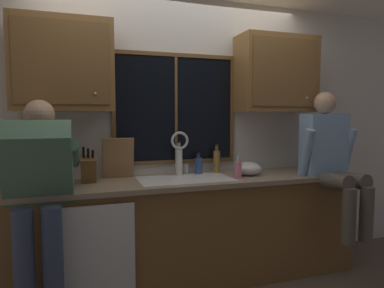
% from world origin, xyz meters
% --- Properties ---
extents(back_wall, '(5.59, 0.12, 2.55)m').
position_xyz_m(back_wall, '(0.00, 0.06, 1.27)').
color(back_wall, silver).
rests_on(back_wall, floor).
extents(window_glass, '(1.10, 0.02, 0.95)m').
position_xyz_m(window_glass, '(0.02, -0.01, 1.52)').
color(window_glass, black).
extents(window_frame_top, '(1.17, 0.02, 0.04)m').
position_xyz_m(window_frame_top, '(0.02, -0.02, 2.02)').
color(window_frame_top, brown).
extents(window_frame_bottom, '(1.17, 0.02, 0.04)m').
position_xyz_m(window_frame_bottom, '(0.02, -0.02, 1.03)').
color(window_frame_bottom, brown).
extents(window_frame_left, '(0.03, 0.02, 0.95)m').
position_xyz_m(window_frame_left, '(-0.55, -0.02, 1.52)').
color(window_frame_left, brown).
extents(window_frame_right, '(0.03, 0.02, 0.95)m').
position_xyz_m(window_frame_right, '(0.58, -0.02, 1.52)').
color(window_frame_right, brown).
extents(window_mullion_center, '(0.02, 0.02, 0.95)m').
position_xyz_m(window_mullion_center, '(0.02, -0.02, 1.52)').
color(window_mullion_center, brown).
extents(lower_cabinet_run, '(3.19, 0.58, 0.88)m').
position_xyz_m(lower_cabinet_run, '(0.00, -0.29, 0.44)').
color(lower_cabinet_run, brown).
rests_on(lower_cabinet_run, floor).
extents(countertop, '(3.25, 0.62, 0.04)m').
position_xyz_m(countertop, '(0.00, -0.31, 0.90)').
color(countertop, gray).
rests_on(countertop, lower_cabinet_run).
extents(dishwasher_front, '(0.60, 0.02, 0.74)m').
position_xyz_m(dishwasher_front, '(-0.77, -0.61, 0.46)').
color(dishwasher_front, white).
extents(upper_cabinet_left, '(0.76, 0.36, 0.72)m').
position_xyz_m(upper_cabinet_left, '(-0.95, -0.17, 1.86)').
color(upper_cabinet_left, olive).
extents(upper_cabinet_right, '(0.76, 0.36, 0.72)m').
position_xyz_m(upper_cabinet_right, '(0.98, -0.17, 1.86)').
color(upper_cabinet_right, olive).
extents(sink, '(0.80, 0.46, 0.21)m').
position_xyz_m(sink, '(0.02, -0.30, 0.82)').
color(sink, silver).
rests_on(sink, lower_cabinet_run).
extents(faucet, '(0.18, 0.09, 0.40)m').
position_xyz_m(faucet, '(0.02, -0.12, 1.17)').
color(faucet, silver).
rests_on(faucet, countertop).
extents(person_standing, '(0.53, 0.68, 1.58)m').
position_xyz_m(person_standing, '(-1.11, -0.62, 0.97)').
color(person_standing, '#384260').
rests_on(person_standing, floor).
extents(person_sitting_on_counter, '(0.54, 0.60, 1.26)m').
position_xyz_m(person_sitting_on_counter, '(1.31, -0.57, 1.10)').
color(person_sitting_on_counter, '#595147').
rests_on(person_sitting_on_counter, countertop).
extents(knife_block, '(0.12, 0.18, 0.32)m').
position_xyz_m(knife_block, '(-0.78, -0.23, 1.03)').
color(knife_block, brown).
rests_on(knife_block, countertop).
extents(cutting_board, '(0.27, 0.09, 0.36)m').
position_xyz_m(cutting_board, '(-0.53, -0.09, 1.10)').
color(cutting_board, '#997047').
rests_on(cutting_board, countertop).
extents(mixing_bowl, '(0.25, 0.25, 0.13)m').
position_xyz_m(mixing_bowl, '(0.63, -0.29, 0.98)').
color(mixing_bowl, silver).
rests_on(mixing_bowl, countertop).
extents(soap_dispenser, '(0.06, 0.07, 0.20)m').
position_xyz_m(soap_dispenser, '(0.47, -0.40, 1.00)').
color(soap_dispenser, pink).
rests_on(soap_dispenser, countertop).
extents(bottle_green_glass, '(0.06, 0.06, 0.27)m').
position_xyz_m(bottle_green_glass, '(0.40, -0.09, 1.03)').
color(bottle_green_glass, olive).
rests_on(bottle_green_glass, countertop).
extents(bottle_tall_clear, '(0.06, 0.06, 0.31)m').
position_xyz_m(bottle_tall_clear, '(0.01, -0.12, 1.05)').
color(bottle_tall_clear, silver).
rests_on(bottle_tall_clear, countertop).
extents(bottle_amber_small, '(0.07, 0.07, 0.20)m').
position_xyz_m(bottle_amber_small, '(0.21, -0.10, 1.00)').
color(bottle_amber_small, '#334C8C').
rests_on(bottle_amber_small, countertop).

